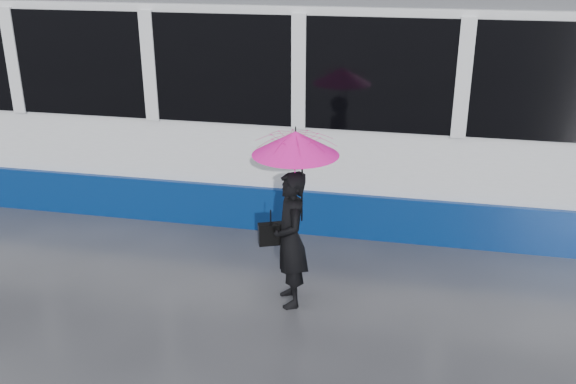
# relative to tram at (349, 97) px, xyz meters

# --- Properties ---
(ground) EXTENTS (90.00, 90.00, 0.00)m
(ground) POSITION_rel_tram_xyz_m (-1.03, -2.50, -1.64)
(ground) COLOR #2D2E33
(ground) RESTS_ON ground
(rails) EXTENTS (34.00, 1.51, 0.02)m
(rails) POSITION_rel_tram_xyz_m (-1.03, -0.00, -1.63)
(rails) COLOR #3F3D38
(rails) RESTS_ON ground
(tram) EXTENTS (26.00, 2.56, 3.35)m
(tram) POSITION_rel_tram_xyz_m (0.00, 0.00, 0.00)
(tram) COLOR white
(tram) RESTS_ON ground
(woman) EXTENTS (0.55, 0.65, 1.52)m
(woman) POSITION_rel_tram_xyz_m (-0.23, -3.03, -0.88)
(woman) COLOR black
(woman) RESTS_ON ground
(umbrella) EXTENTS (1.17, 1.17, 1.03)m
(umbrella) POSITION_rel_tram_xyz_m (-0.18, -3.03, 0.03)
(umbrella) COLOR #E1128C
(umbrella) RESTS_ON ground
(handbag) EXTENTS (0.30, 0.21, 0.42)m
(handbag) POSITION_rel_tram_xyz_m (-0.45, -3.01, -0.84)
(handbag) COLOR black
(handbag) RESTS_ON ground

